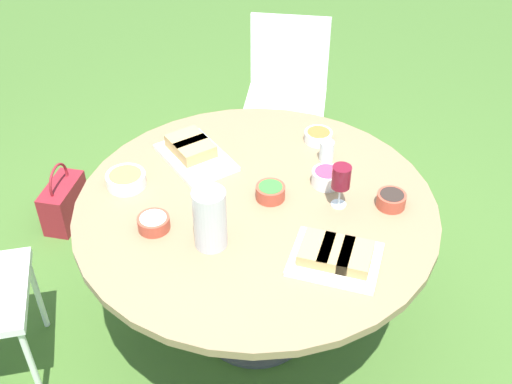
% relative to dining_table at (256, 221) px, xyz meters
% --- Properties ---
extents(ground_plane, '(40.00, 40.00, 0.00)m').
position_rel_dining_table_xyz_m(ground_plane, '(0.00, 0.00, -0.63)').
color(ground_plane, '#446B2B').
extents(dining_table, '(1.41, 1.41, 0.72)m').
position_rel_dining_table_xyz_m(dining_table, '(0.00, 0.00, 0.00)').
color(dining_table, '#4C4C51').
rests_on(dining_table, ground_plane).
extents(chair_near_left, '(0.45, 0.47, 0.89)m').
position_rel_dining_table_xyz_m(chair_near_left, '(1.28, 0.09, -0.11)').
color(chair_near_left, white).
rests_on(chair_near_left, ground_plane).
extents(water_pitcher, '(0.13, 0.12, 0.24)m').
position_rel_dining_table_xyz_m(water_pitcher, '(-0.25, 0.11, 0.21)').
color(water_pitcher, silver).
rests_on(water_pitcher, dining_table).
extents(wine_glass, '(0.07, 0.07, 0.18)m').
position_rel_dining_table_xyz_m(wine_glass, '(0.06, -0.31, 0.22)').
color(wine_glass, silver).
rests_on(wine_glass, dining_table).
extents(platter_bread_main, '(0.41, 0.41, 0.07)m').
position_rel_dining_table_xyz_m(platter_bread_main, '(0.25, 0.33, 0.12)').
color(platter_bread_main, white).
rests_on(platter_bread_main, dining_table).
extents(platter_charcuterie, '(0.27, 0.33, 0.06)m').
position_rel_dining_table_xyz_m(platter_charcuterie, '(-0.25, -0.34, 0.12)').
color(platter_charcuterie, white).
rests_on(platter_charcuterie, dining_table).
extents(bowl_fries, '(0.16, 0.16, 0.05)m').
position_rel_dining_table_xyz_m(bowl_fries, '(0.01, 0.53, 0.12)').
color(bowl_fries, white).
rests_on(bowl_fries, dining_table).
extents(bowl_salad, '(0.12, 0.12, 0.06)m').
position_rel_dining_table_xyz_m(bowl_salad, '(0.05, -0.05, 0.12)').
color(bowl_salad, '#B74733').
rests_on(bowl_salad, dining_table).
extents(bowl_olives, '(0.11, 0.11, 0.06)m').
position_rel_dining_table_xyz_m(bowl_olives, '(0.10, -0.51, 0.12)').
color(bowl_olives, '#B74733').
rests_on(bowl_olives, dining_table).
extents(bowl_dip_red, '(0.12, 0.12, 0.06)m').
position_rel_dining_table_xyz_m(bowl_dip_red, '(0.18, -0.25, 0.13)').
color(bowl_dip_red, white).
rests_on(bowl_dip_red, dining_table).
extents(bowl_dip_cream, '(0.12, 0.12, 0.05)m').
position_rel_dining_table_xyz_m(bowl_dip_cream, '(-0.22, 0.34, 0.12)').
color(bowl_dip_cream, '#B74733').
rests_on(bowl_dip_cream, dining_table).
extents(bowl_roasted_veg, '(0.12, 0.12, 0.05)m').
position_rel_dining_table_xyz_m(bowl_roasted_veg, '(0.48, -0.18, 0.12)').
color(bowl_roasted_veg, white).
rests_on(bowl_roasted_veg, dining_table).
extents(cup_water_near, '(0.06, 0.06, 0.09)m').
position_rel_dining_table_xyz_m(cup_water_near, '(0.35, -0.23, 0.13)').
color(cup_water_near, silver).
rests_on(cup_water_near, dining_table).
extents(handbag, '(0.30, 0.14, 0.37)m').
position_rel_dining_table_xyz_m(handbag, '(0.49, 1.16, -0.50)').
color(handbag, maroon).
rests_on(handbag, ground_plane).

